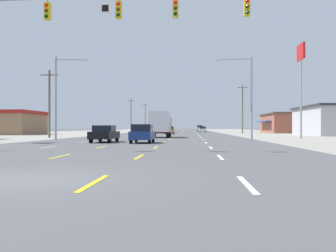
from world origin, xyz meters
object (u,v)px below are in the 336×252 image
Objects in this scene: sedan_inner_left_near at (105,134)px; suv_inner_left_far at (160,128)px; hatchback_center_turn_nearest at (142,134)px; streetlight_right_row_0 at (247,91)px; box_truck_center_turn_mid at (161,123)px; sedan_center_turn_midfar at (170,130)px; hatchback_far_right_farther at (203,129)px; pole_sign_right_row_1 at (301,65)px; streetlight_left_row_0 at (59,92)px; suv_far_right_farthest at (200,128)px.

sedan_inner_left_near is 0.92× the size of suv_inner_left_far.
hatchback_center_turn_nearest is 3.69m from sedan_inner_left_near.
streetlight_right_row_0 is (13.18, 6.39, 4.21)m from sedan_inner_left_near.
box_truck_center_turn_mid is at bearing 76.70° from sedan_inner_left_near.
suv_inner_left_far reaches higher than sedan_center_turn_midfar.
streetlight_right_row_0 is (2.61, -59.91, 4.19)m from hatchback_far_right_farther.
sedan_inner_left_near is 1.15× the size of hatchback_far_right_farther.
pole_sign_right_row_1 is (16.47, -3.51, 6.59)m from box_truck_center_turn_mid.
sedan_inner_left_near is 0.52× the size of streetlight_left_row_0.
suv_inner_left_far reaches higher than hatchback_center_turn_nearest.
sedan_inner_left_near is 0.41× the size of pole_sign_right_row_1.
suv_inner_left_far is at bearing 113.21° from pole_sign_right_row_1.
sedan_center_turn_midfar is 35.06m from pole_sign_right_row_1.
box_truck_center_turn_mid is at bearing 89.51° from hatchback_center_turn_nearest.
sedan_center_turn_midfar is 0.52× the size of streetlight_left_row_0.
hatchback_far_right_farther is at bearing 99.87° from pole_sign_right_row_1.
hatchback_far_right_farther reaches higher than sedan_center_turn_midfar.
sedan_inner_left_near is 1.00× the size of sedan_center_turn_midfar.
sedan_inner_left_near is at bearing 159.92° from hatchback_center_turn_nearest.
sedan_inner_left_near is (-3.46, 1.27, -0.03)m from hatchback_center_turn_nearest.
suv_inner_left_far reaches higher than sedan_inner_left_near.
pole_sign_right_row_1 is at bearing -60.50° from sedan_center_turn_midfar.
streetlight_right_row_0 reaches higher than sedan_center_turn_midfar.
pole_sign_right_row_1 is at bearing 11.44° from streetlight_left_row_0.
box_truck_center_turn_mid reaches higher than suv_inner_left_far.
suv_inner_left_far is at bearing 95.01° from box_truck_center_turn_mid.
hatchback_center_turn_nearest is 0.45× the size of streetlight_left_row_0.
box_truck_center_turn_mid is 44.04m from suv_inner_left_far.
suv_inner_left_far is at bearing 83.39° from streetlight_left_row_0.
suv_inner_left_far is (-3.71, 60.38, 0.24)m from hatchback_center_turn_nearest.
sedan_center_turn_midfar is (-0.38, 26.26, -1.08)m from box_truck_center_turn_mid.
hatchback_center_turn_nearest is 0.87× the size of sedan_center_turn_midfar.
hatchback_far_right_farther is 62.40m from streetlight_left_row_0.
suv_far_right_farthest is at bearing 91.77° from streetlight_right_row_0.
sedan_inner_left_near is 95.09m from suv_far_right_farthest.
sedan_inner_left_near is at bearing -96.32° from suv_far_right_farthest.
suv_far_right_farthest is (7.23, 53.00, 0.27)m from sedan_center_turn_midfar.
suv_far_right_farthest is at bearing 85.82° from hatchback_center_turn_nearest.
pole_sign_right_row_1 is at bearing 37.82° from streetlight_right_row_0.
hatchback_far_right_farther is (10.82, 7.18, -0.24)m from suv_inner_left_far.
hatchback_far_right_farther is 0.46× the size of streetlight_right_row_0.
streetlight_left_row_0 reaches higher than sedan_center_turn_midfar.
hatchback_center_turn_nearest is at bearing -141.95° from pole_sign_right_row_1.
box_truck_center_turn_mid is 0.66× the size of pole_sign_right_row_1.
hatchback_center_turn_nearest is 13.14m from streetlight_left_row_0.
sedan_center_turn_midfar is 1.15× the size of hatchback_far_right_farther.
streetlight_right_row_0 is at bearing -75.71° from suv_inner_left_far.
box_truck_center_turn_mid is 26.29m from sedan_center_turn_midfar.
box_truck_center_turn_mid reaches higher than sedan_inner_left_near.
streetlight_left_row_0 is 19.54m from streetlight_right_row_0.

